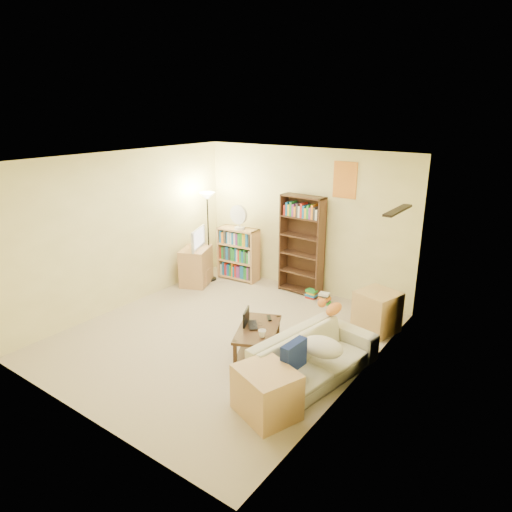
% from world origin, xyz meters
% --- Properties ---
extents(room, '(4.50, 4.54, 2.52)m').
position_xyz_m(room, '(0.00, 0.01, 1.62)').
color(room, '#C5AB93').
rests_on(room, ground).
extents(sofa, '(2.14, 1.38, 0.55)m').
position_xyz_m(sofa, '(1.55, -0.24, 0.28)').
color(sofa, '#BDB99C').
rests_on(sofa, ground).
extents(navy_pillow, '(0.14, 0.37, 0.33)m').
position_xyz_m(navy_pillow, '(1.57, -0.66, 0.53)').
color(navy_pillow, navy).
rests_on(navy_pillow, sofa).
extents(cream_blanket, '(0.51, 0.36, 0.22)m').
position_xyz_m(cream_blanket, '(1.69, -0.22, 0.47)').
color(cream_blanket, beige).
rests_on(cream_blanket, sofa).
extents(tabby_cat, '(0.44, 0.21, 0.15)m').
position_xyz_m(tabby_cat, '(1.43, 0.51, 0.63)').
color(tabby_cat, orange).
rests_on(tabby_cat, sofa).
extents(coffee_table, '(0.82, 1.02, 0.40)m').
position_xyz_m(coffee_table, '(0.72, -0.15, 0.25)').
color(coffee_table, '#3E2A17').
rests_on(coffee_table, ground).
extents(laptop, '(0.46, 0.46, 0.02)m').
position_xyz_m(laptop, '(0.66, -0.11, 0.41)').
color(laptop, black).
rests_on(laptop, coffee_table).
extents(laptop_screen, '(0.13, 0.28, 0.20)m').
position_xyz_m(laptop_screen, '(0.54, -0.17, 0.52)').
color(laptop_screen, white).
rests_on(laptop_screen, laptop).
extents(mug, '(0.15, 0.15, 0.09)m').
position_xyz_m(mug, '(0.90, -0.32, 0.44)').
color(mug, white).
rests_on(mug, coffee_table).
extents(tv_remote, '(0.14, 0.15, 0.02)m').
position_xyz_m(tv_remote, '(0.69, 0.16, 0.41)').
color(tv_remote, black).
rests_on(tv_remote, coffee_table).
extents(tv_stand, '(0.67, 0.76, 0.68)m').
position_xyz_m(tv_stand, '(-1.70, 1.28, 0.34)').
color(tv_stand, tan).
rests_on(tv_stand, ground).
extents(television, '(0.72, 0.56, 0.38)m').
position_xyz_m(television, '(-1.70, 1.28, 0.87)').
color(television, black).
rests_on(television, tv_stand).
extents(tall_bookshelf, '(0.78, 0.28, 1.72)m').
position_xyz_m(tall_bookshelf, '(0.08, 2.05, 0.91)').
color(tall_bookshelf, '#45291A').
rests_on(tall_bookshelf, ground).
extents(short_bookshelf, '(0.79, 0.37, 0.99)m').
position_xyz_m(short_bookshelf, '(-1.21, 1.93, 0.50)').
color(short_bookshelf, tan).
rests_on(short_bookshelf, ground).
extents(desk_fan, '(0.35, 0.20, 0.46)m').
position_xyz_m(desk_fan, '(-1.16, 1.89, 1.23)').
color(desk_fan, white).
rests_on(desk_fan, short_bookshelf).
extents(floor_lamp, '(0.28, 0.28, 1.67)m').
position_xyz_m(floor_lamp, '(-1.63, 1.57, 1.33)').
color(floor_lamp, black).
rests_on(floor_lamp, ground).
extents(side_table, '(0.65, 0.65, 0.60)m').
position_xyz_m(side_table, '(1.72, 1.43, 0.30)').
color(side_table, tan).
rests_on(side_table, ground).
extents(end_cabinet, '(0.77, 0.71, 0.53)m').
position_xyz_m(end_cabinet, '(1.49, -1.08, 0.26)').
color(end_cabinet, tan).
rests_on(end_cabinet, ground).
extents(book_stacks, '(0.47, 0.21, 0.19)m').
position_xyz_m(book_stacks, '(0.53, 1.88, 0.09)').
color(book_stacks, red).
rests_on(book_stacks, ground).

